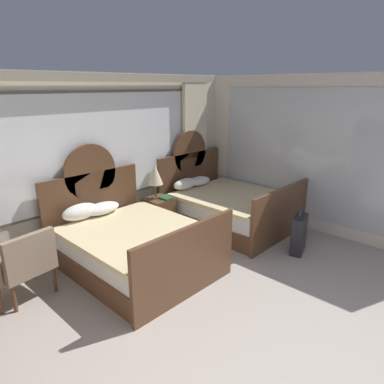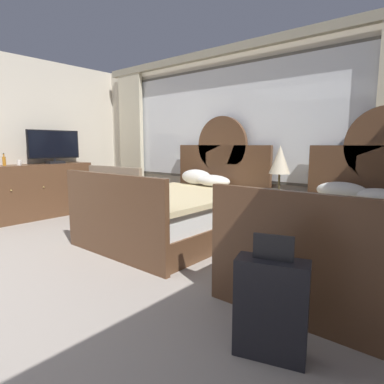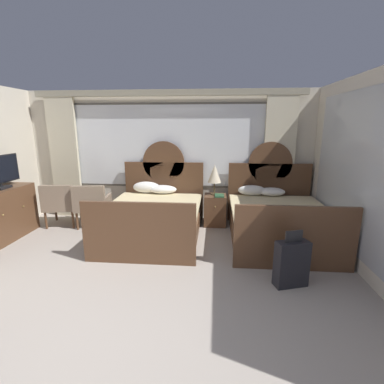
% 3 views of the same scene
% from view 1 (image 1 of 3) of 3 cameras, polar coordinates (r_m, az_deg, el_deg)
% --- Properties ---
extents(ground_plane, '(24.00, 24.00, 0.00)m').
position_cam_1_polar(ground_plane, '(3.80, 22.24, -25.64)').
color(ground_plane, '#9E9389').
extents(wall_back_window, '(5.97, 0.22, 2.70)m').
position_cam_1_polar(wall_back_window, '(5.62, -16.46, 5.41)').
color(wall_back_window, beige).
rests_on(wall_back_window, ground_plane).
extents(wall_right_mirror, '(0.08, 4.57, 2.70)m').
position_cam_1_polar(wall_right_mirror, '(6.38, 19.61, 5.80)').
color(wall_right_mirror, beige).
rests_on(wall_right_mirror, ground_plane).
extents(bed_near_window, '(1.67, 2.13, 1.67)m').
position_cam_1_polar(bed_near_window, '(5.01, -9.89, -8.49)').
color(bed_near_window, brown).
rests_on(bed_near_window, ground_plane).
extents(bed_near_mirror, '(1.67, 2.13, 1.67)m').
position_cam_1_polar(bed_near_mirror, '(6.44, 5.95, -2.38)').
color(bed_near_mirror, brown).
rests_on(bed_near_mirror, ground_plane).
extents(nightstand_between_beds, '(0.44, 0.46, 0.62)m').
position_cam_1_polar(nightstand_between_beds, '(6.14, -5.46, -3.80)').
color(nightstand_between_beds, brown).
rests_on(nightstand_between_beds, ground_plane).
extents(table_lamp_on_nightstand, '(0.27, 0.27, 0.61)m').
position_cam_1_polar(table_lamp_on_nightstand, '(5.94, -6.14, 2.89)').
color(table_lamp_on_nightstand, brown).
rests_on(table_lamp_on_nightstand, nightstand_between_beds).
extents(book_on_nightstand, '(0.18, 0.26, 0.03)m').
position_cam_1_polar(book_on_nightstand, '(6.02, -4.44, -0.93)').
color(book_on_nightstand, '#285133').
rests_on(book_on_nightstand, nightstand_between_beds).
extents(armchair_by_window_left, '(0.69, 0.69, 0.87)m').
position_cam_1_polar(armchair_by_window_left, '(4.70, -26.09, -10.21)').
color(armchair_by_window_left, '#84705B').
rests_on(armchair_by_window_left, ground_plane).
extents(suitcase_on_floor, '(0.45, 0.29, 0.74)m').
position_cam_1_polar(suitcase_on_floor, '(5.63, 17.29, -6.66)').
color(suitcase_on_floor, black).
rests_on(suitcase_on_floor, ground_plane).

